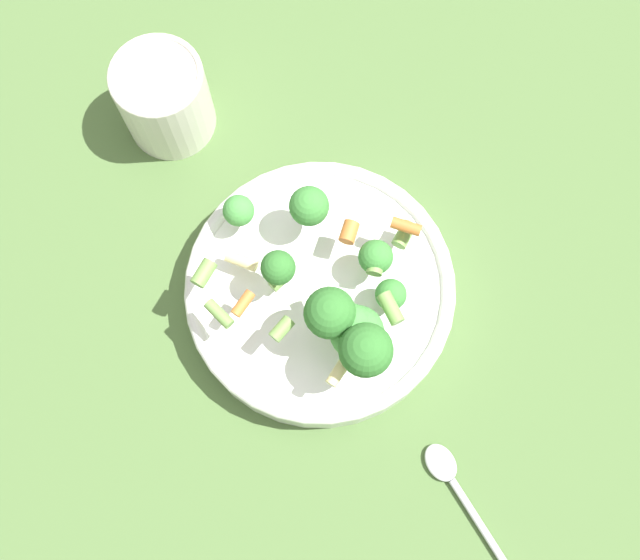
% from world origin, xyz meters
% --- Properties ---
extents(ground_plane, '(3.00, 3.00, 0.00)m').
position_xyz_m(ground_plane, '(0.00, 0.00, 0.00)').
color(ground_plane, '#4C6B38').
extents(bowl, '(0.25, 0.25, 0.05)m').
position_xyz_m(bowl, '(0.00, 0.00, 0.03)').
color(bowl, white).
rests_on(bowl, ground_plane).
extents(pasta_salad, '(0.18, 0.21, 0.09)m').
position_xyz_m(pasta_salad, '(-0.01, -0.03, 0.09)').
color(pasta_salad, '#8CB766').
rests_on(pasta_salad, bowl).
extents(cup, '(0.09, 0.09, 0.09)m').
position_xyz_m(cup, '(0.05, 0.24, 0.05)').
color(cup, silver).
rests_on(cup, ground_plane).
extents(spoon, '(0.07, 0.16, 0.01)m').
position_xyz_m(spoon, '(-0.06, -0.22, 0.01)').
color(spoon, silver).
rests_on(spoon, ground_plane).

